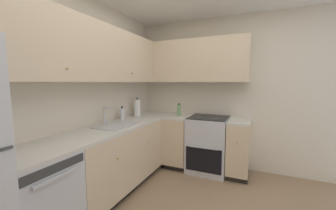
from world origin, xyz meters
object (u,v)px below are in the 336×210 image
object	(u,v)px
oil_bottle	(179,110)
oven_range	(208,143)
paper_towel_roll	(137,108)
soap_bottle	(122,114)
dishwasher	(33,205)

from	to	relation	value
oil_bottle	oven_range	bearing A→B (deg)	-87.87
paper_towel_roll	oven_range	bearing A→B (deg)	-74.78
paper_towel_roll	oil_bottle	world-z (taller)	paper_towel_roll
soap_bottle	paper_towel_roll	size ratio (longest dim) A/B	0.62
dishwasher	oil_bottle	xyz separation A→B (m)	(2.20, -0.49, 0.56)
dishwasher	oven_range	size ratio (longest dim) A/B	0.82
soap_bottle	paper_towel_roll	xyz separation A→B (m)	(0.40, -0.02, 0.05)
dishwasher	paper_towel_roll	size ratio (longest dim) A/B	2.56
paper_towel_roll	oil_bottle	bearing A→B (deg)	-65.46
oven_range	oil_bottle	world-z (taller)	oil_bottle
paper_towel_roll	oil_bottle	xyz separation A→B (m)	(0.30, -0.65, -0.04)
dishwasher	soap_bottle	xyz separation A→B (m)	(1.51, 0.18, 0.55)
oven_range	dishwasher	bearing A→B (deg)	155.65
oven_range	paper_towel_roll	distance (m)	1.34
oven_range	paper_towel_roll	bearing A→B (deg)	105.22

